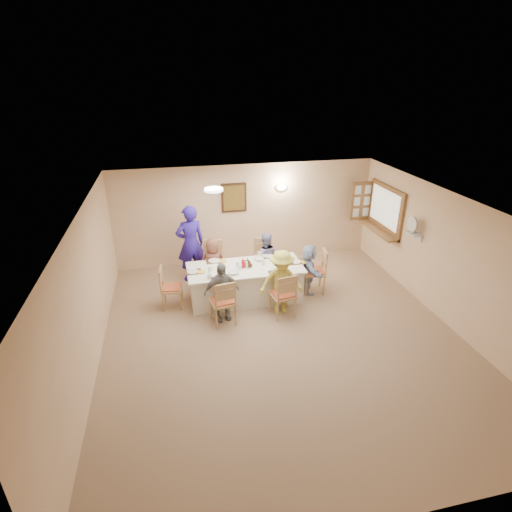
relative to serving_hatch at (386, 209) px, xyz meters
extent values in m
plane|color=#947B5D|center=(-3.21, -2.40, -1.50)|extent=(7.00, 7.00, 0.00)
plane|color=#DDB688|center=(-3.21, 1.10, -0.25)|extent=(6.50, 0.00, 6.50)
plane|color=#DDB688|center=(-3.21, -5.90, -0.25)|extent=(6.50, 0.00, 6.50)
plane|color=#DDB688|center=(-6.46, -2.40, -0.25)|extent=(0.00, 7.00, 7.00)
plane|color=#DDB688|center=(0.04, -2.40, -0.25)|extent=(0.00, 7.00, 7.00)
plane|color=white|center=(-3.21, -2.40, 1.00)|extent=(7.00, 7.00, 0.00)
cube|color=#361E13|center=(-3.51, 1.07, 0.20)|extent=(0.62, 0.04, 0.72)
cube|color=black|center=(-3.51, 1.05, 0.20)|extent=(0.52, 0.02, 0.62)
ellipsoid|color=white|center=(-2.31, 1.04, 0.40)|extent=(0.26, 0.09, 0.18)
cylinder|color=white|center=(-4.21, -0.90, 0.97)|extent=(0.36, 0.36, 0.05)
cube|color=brown|center=(0.00, 0.00, 0.00)|extent=(0.06, 1.50, 1.15)
cube|color=brown|center=(-0.12, 0.00, -0.53)|extent=(0.30, 1.50, 0.05)
cube|color=brown|center=(-0.26, 0.76, 0.00)|extent=(0.55, 0.04, 1.00)
cube|color=white|center=(-0.08, -1.35, -0.10)|extent=(0.22, 0.36, 0.03)
cube|color=white|center=(-3.62, -0.88, -1.12)|extent=(2.43, 1.03, 0.76)
imported|color=brown|center=(-4.22, -0.20, -0.91)|extent=(0.62, 0.44, 1.18)
imported|color=#8383B5|center=(-3.02, -0.20, -0.89)|extent=(0.74, 0.65, 1.21)
imported|color=gray|center=(-4.22, -1.56, -0.89)|extent=(0.83, 0.58, 1.23)
imported|color=#D3CA4C|center=(-3.02, -1.56, -0.82)|extent=(0.95, 0.63, 1.37)
imported|color=#A4B7DC|center=(-2.20, -0.88, -0.93)|extent=(1.09, 0.46, 1.13)
imported|color=#2D1CA0|center=(-4.67, 0.27, -0.59)|extent=(0.84, 0.70, 1.82)
cube|color=#472B19|center=(-4.22, -1.30, -0.74)|extent=(0.33, 0.24, 0.01)
cylinder|color=white|center=(-4.22, -1.30, -0.73)|extent=(0.26, 0.26, 0.02)
cube|color=yellow|center=(-4.04, -1.35, -0.73)|extent=(0.14, 0.14, 0.01)
cube|color=#472B19|center=(-3.02, -1.30, -0.74)|extent=(0.36, 0.27, 0.01)
cylinder|color=white|center=(-3.02, -1.30, -0.73)|extent=(0.24, 0.24, 0.01)
cube|color=yellow|center=(-2.84, -1.35, -0.73)|extent=(0.14, 0.14, 0.01)
cube|color=#472B19|center=(-4.22, -0.46, -0.74)|extent=(0.36, 0.27, 0.01)
cylinder|color=white|center=(-4.22, -0.46, -0.73)|extent=(0.26, 0.26, 0.02)
cube|color=yellow|center=(-4.04, -0.51, -0.73)|extent=(0.15, 0.15, 0.01)
cube|color=#472B19|center=(-3.02, -0.46, -0.74)|extent=(0.36, 0.27, 0.01)
cylinder|color=white|center=(-3.02, -0.46, -0.73)|extent=(0.22, 0.22, 0.01)
cube|color=yellow|center=(-2.84, -0.51, -0.73)|extent=(0.14, 0.14, 0.01)
cube|color=#472B19|center=(-4.72, -0.88, -0.74)|extent=(0.36, 0.27, 0.01)
cylinder|color=white|center=(-4.72, -0.88, -0.73)|extent=(0.23, 0.23, 0.01)
cube|color=yellow|center=(-4.54, -0.93, -0.73)|extent=(0.15, 0.15, 0.01)
cube|color=#472B19|center=(-2.50, -0.88, -0.74)|extent=(0.37, 0.27, 0.01)
cylinder|color=white|center=(-2.50, -0.88, -0.73)|extent=(0.23, 0.23, 0.01)
cube|color=yellow|center=(-2.32, -0.93, -0.73)|extent=(0.15, 0.15, 0.01)
imported|color=white|center=(-4.41, -1.23, -0.70)|extent=(0.15, 0.15, 0.08)
imported|color=white|center=(-3.19, -0.37, -0.70)|extent=(0.14, 0.14, 0.09)
imported|color=white|center=(-3.90, -1.13, -0.71)|extent=(0.24, 0.24, 0.05)
imported|color=white|center=(-3.26, -0.61, -0.71)|extent=(0.32, 0.32, 0.07)
imported|color=red|center=(-3.66, -0.89, -0.63)|extent=(0.14, 0.14, 0.23)
imported|color=#3A1E0F|center=(-3.56, -0.84, -0.65)|extent=(0.12, 0.12, 0.19)
imported|color=#3A1E0F|center=(-3.52, -0.90, -0.67)|extent=(0.12, 0.12, 0.14)
cylinder|color=silver|center=(-3.77, -0.83, -0.68)|extent=(0.07, 0.07, 0.10)
camera|label=1|loc=(-5.01, -8.28, 2.99)|focal=28.00mm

